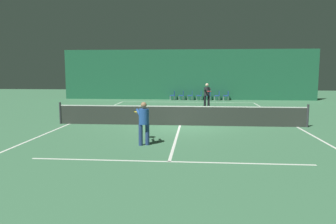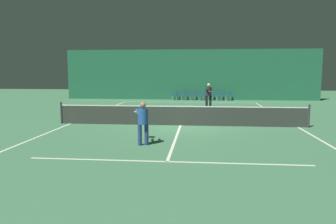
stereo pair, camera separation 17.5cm
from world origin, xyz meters
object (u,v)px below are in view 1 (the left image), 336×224
Objects in this scene: tennis_net at (180,115)px; courtside_chair_3 at (200,95)px; courtside_chair_6 at (227,95)px; courtside_chair_4 at (209,95)px; player_near at (144,120)px; courtside_chair_5 at (218,95)px; courtside_chair_1 at (182,95)px; courtside_chair_0 at (173,95)px; courtside_chair_2 at (191,95)px; player_far at (207,93)px.

tennis_net reaches higher than courtside_chair_3.
courtside_chair_4 is at bearing -90.00° from courtside_chair_6.
tennis_net reaches higher than courtside_chair_6.
player_near is 1.83× the size of courtside_chair_5.
player_near is 1.83× the size of courtside_chair_1.
tennis_net is at bearing 5.37° from courtside_chair_0.
courtside_chair_5 is (1.60, 0.00, 0.00)m from courtside_chair_3.
courtside_chair_1 is at bearing 92.09° from tennis_net.
courtside_chair_5 is (0.80, 0.00, 0.00)m from courtside_chair_4.
courtside_chair_0 is (-1.31, 13.89, -0.03)m from tennis_net.
courtside_chair_4 is 0.80m from courtside_chair_5.
courtside_chair_3 is at bearing -90.00° from courtside_chair_4.
courtside_chair_1 is 1.00× the size of courtside_chair_2.
courtside_chair_0 and courtside_chair_3 have the same top height.
tennis_net reaches higher than courtside_chair_5.
tennis_net is 14.29× the size of courtside_chair_4.
tennis_net is at bearing -34.98° from player_near.
courtside_chair_4 is at bearing 90.00° from courtside_chair_0.
courtside_chair_4 is (1.89, 13.89, -0.03)m from tennis_net.
courtside_chair_3 is at bearing -90.00° from courtside_chair_6.
player_far is at bearing -18.49° from courtside_chair_6.
courtside_chair_2 and courtside_chair_5 have the same top height.
courtside_chair_5 is at bearing 90.00° from courtside_chair_4.
player_near is at bearing -6.79° from courtside_chair_3.
courtside_chair_5 is (3.20, 0.00, 0.00)m from courtside_chair_1.
courtside_chair_6 is at bearing 90.00° from courtside_chair_5.
courtside_chair_0 is 3.20m from courtside_chair_4.
courtside_chair_4 is (0.35, 5.84, -0.52)m from player_far.
courtside_chair_3 is 2.40m from courtside_chair_6.
player_far is at bearing -3.46° from courtside_chair_4.
player_near is 18.60m from courtside_chair_5.
courtside_chair_5 is at bearing 90.00° from courtside_chair_1.
courtside_chair_6 is at bearing 90.00° from courtside_chair_0.
courtside_chair_2 is 2.40m from courtside_chair_5.
courtside_chair_0 is at bearing -160.52° from player_far.
tennis_net is 14.29× the size of courtside_chair_6.
tennis_net is 14.29× the size of courtside_chair_0.
player_near reaches higher than courtside_chair_6.
courtside_chair_2 and courtside_chair_3 have the same top height.
tennis_net is 14.32m from courtside_chair_6.
courtside_chair_1 is at bearing -22.78° from player_near.
courtside_chair_2 is at bearing 90.00° from courtside_chair_0.
tennis_net reaches higher than courtside_chair_0.
tennis_net is 14.29× the size of courtside_chair_5.
tennis_net is at bearing -17.30° from player_far.
courtside_chair_4 and courtside_chair_5 have the same top height.
player_near is 0.88× the size of player_far.
tennis_net is 13.95m from courtside_chair_0.
courtside_chair_0 is (-2.84, 5.84, -0.52)m from player_far.
tennis_net reaches higher than courtside_chair_1.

